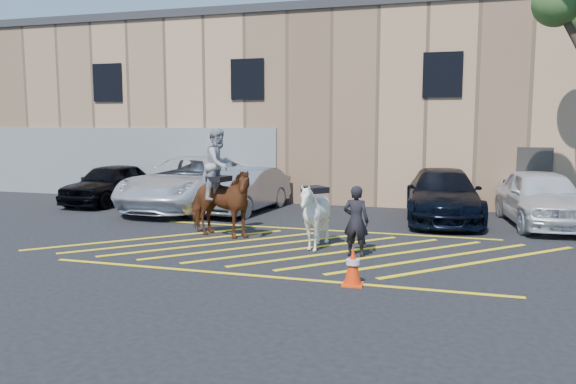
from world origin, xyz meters
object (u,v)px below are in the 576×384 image
(car_black_suv, at_px, (110,183))
(car_blue_suv, at_px, (443,195))
(car_white_pickup, at_px, (190,183))
(mounted_bay, at_px, (219,194))
(traffic_cone, at_px, (353,266))
(car_silver_sedan, at_px, (244,190))
(handler, at_px, (356,221))
(car_white_suv, at_px, (542,197))
(saddled_white, at_px, (315,216))

(car_black_suv, relative_size, car_blue_suv, 0.82)
(car_white_pickup, distance_m, mounted_bay, 5.32)
(car_black_suv, height_order, traffic_cone, car_black_suv)
(car_white_pickup, height_order, car_silver_sedan, car_white_pickup)
(car_silver_sedan, distance_m, mounted_bay, 4.29)
(car_black_suv, height_order, car_blue_suv, car_blue_suv)
(car_blue_suv, relative_size, handler, 3.33)
(car_silver_sedan, xyz_separation_m, car_white_suv, (9.25, 0.10, 0.09))
(car_silver_sedan, relative_size, mounted_bay, 1.58)
(car_white_suv, bearing_deg, handler, -137.30)
(car_blue_suv, distance_m, mounted_bay, 7.13)
(mounted_bay, relative_size, saddled_white, 1.46)
(car_white_suv, relative_size, mounted_bay, 1.70)
(saddled_white, bearing_deg, handler, -21.16)
(car_white_suv, xyz_separation_m, traffic_cone, (-4.20, -7.66, -0.46))
(car_silver_sedan, bearing_deg, car_white_suv, 6.71)
(car_white_pickup, distance_m, car_blue_suv, 8.56)
(handler, height_order, saddled_white, saddled_white)
(traffic_cone, bearing_deg, car_blue_suv, 79.87)
(handler, relative_size, mounted_bay, 0.56)
(car_white_suv, height_order, mounted_bay, mounted_bay)
(car_white_suv, height_order, traffic_cone, car_white_suv)
(car_white_suv, relative_size, traffic_cone, 6.65)
(car_black_suv, relative_size, car_white_suv, 0.90)
(car_silver_sedan, bearing_deg, mounted_bay, -71.59)
(handler, bearing_deg, saddled_white, -15.45)
(car_blue_suv, bearing_deg, handler, -112.48)
(car_black_suv, distance_m, car_silver_sedan, 5.55)
(car_silver_sedan, height_order, saddled_white, saddled_white)
(car_black_suv, height_order, mounted_bay, mounted_bay)
(car_silver_sedan, relative_size, car_white_suv, 0.92)
(car_blue_suv, height_order, car_white_suv, car_white_suv)
(car_white_pickup, relative_size, car_silver_sedan, 1.45)
(car_blue_suv, distance_m, car_white_suv, 2.80)
(car_blue_suv, bearing_deg, traffic_cone, -105.24)
(car_black_suv, bearing_deg, car_silver_sedan, -3.34)
(car_white_suv, xyz_separation_m, saddled_white, (-5.59, -4.97, -0.02))
(car_blue_suv, bearing_deg, car_white_pickup, 175.52)
(car_blue_suv, xyz_separation_m, handler, (-1.74, -5.57, 0.03))
(car_black_suv, distance_m, traffic_cone, 13.27)
(car_black_suv, distance_m, mounted_bay, 7.94)
(mounted_bay, relative_size, traffic_cone, 3.90)
(car_silver_sedan, xyz_separation_m, car_blue_suv, (6.45, 0.30, 0.04))
(saddled_white, bearing_deg, car_white_suv, 41.62)
(handler, distance_m, traffic_cone, 2.35)
(handler, bearing_deg, car_black_suv, -23.53)
(car_black_suv, distance_m, saddled_white, 10.61)
(car_silver_sedan, xyz_separation_m, mounted_bay, (0.91, -4.18, 0.41))
(mounted_bay, bearing_deg, car_silver_sedan, 102.34)
(car_black_suv, distance_m, car_white_pickup, 3.44)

